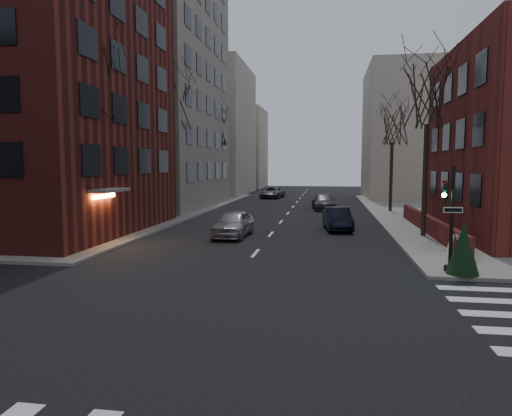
% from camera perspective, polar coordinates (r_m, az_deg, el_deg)
% --- Properties ---
extents(ground, '(160.00, 160.00, 0.00)m').
position_cam_1_polar(ground, '(10.51, -10.92, -18.18)').
color(ground, black).
rests_on(ground, ground).
extents(building_left_brick, '(15.00, 15.00, 18.00)m').
position_cam_1_polar(building_left_brick, '(32.10, -27.98, 13.45)').
color(building_left_brick, maroon).
rests_on(building_left_brick, ground).
extents(building_left_tan, '(18.00, 18.00, 28.00)m').
position_cam_1_polar(building_left_tan, '(48.60, -16.77, 16.88)').
color(building_left_tan, '#9E9383').
rests_on(building_left_tan, ground).
extents(low_wall_right, '(0.35, 16.00, 1.00)m').
position_cam_1_polar(low_wall_right, '(28.89, 20.77, -1.94)').
color(low_wall_right, maroon).
rests_on(low_wall_right, sidewalk_far_right).
extents(building_distant_la, '(14.00, 16.00, 18.00)m').
position_cam_1_polar(building_distant_la, '(66.79, -7.14, 9.55)').
color(building_distant_la, '#B3AB97').
rests_on(building_distant_la, ground).
extents(building_distant_ra, '(14.00, 14.00, 16.00)m').
position_cam_1_polar(building_distant_ra, '(60.30, 20.30, 8.75)').
color(building_distant_ra, '#B3AB97').
rests_on(building_distant_ra, ground).
extents(building_distant_lb, '(10.00, 12.00, 14.00)m').
position_cam_1_polar(building_distant_lb, '(82.72, -2.50, 7.41)').
color(building_distant_lb, '#B3AB97').
rests_on(building_distant_lb, ground).
extents(traffic_signal, '(0.76, 0.44, 4.00)m').
position_cam_1_polar(traffic_signal, '(18.76, 23.07, -1.99)').
color(traffic_signal, black).
rests_on(traffic_signal, sidewalk_far_right).
extents(tree_left_a, '(4.18, 4.18, 10.26)m').
position_cam_1_polar(tree_left_a, '(26.39, -19.23, 14.49)').
color(tree_left_a, '#2D231C').
rests_on(tree_left_a, sidewalk_far_left).
extents(tree_left_b, '(4.40, 4.40, 10.80)m').
position_cam_1_polar(tree_left_b, '(37.38, -10.35, 12.63)').
color(tree_left_b, '#2D231C').
rests_on(tree_left_b, sidewalk_far_left).
extents(tree_left_c, '(3.96, 3.96, 9.72)m').
position_cam_1_polar(tree_left_c, '(50.67, -5.04, 9.79)').
color(tree_left_c, '#2D231C').
rests_on(tree_left_c, sidewalk_far_left).
extents(tree_right_a, '(3.96, 3.96, 9.72)m').
position_cam_1_polar(tree_right_a, '(27.85, 20.70, 13.03)').
color(tree_right_a, '#2D231C').
rests_on(tree_right_a, sidewalk_far_right).
extents(tree_right_b, '(3.74, 3.74, 9.18)m').
position_cam_1_polar(tree_right_b, '(41.54, 16.70, 9.92)').
color(tree_right_b, '#2D231C').
rests_on(tree_right_b, sidewalk_far_right).
extents(streetlamp_near, '(0.36, 0.36, 6.28)m').
position_cam_1_polar(streetlamp_near, '(33.12, -11.52, 5.43)').
color(streetlamp_near, black).
rests_on(streetlamp_near, sidewalk_far_left).
extents(streetlamp_far, '(0.36, 0.36, 6.28)m').
position_cam_1_polar(streetlamp_far, '(52.33, -3.83, 5.50)').
color(streetlamp_far, black).
rests_on(streetlamp_far, sidewalk_far_left).
extents(parked_sedan, '(2.00, 4.50, 1.43)m').
position_cam_1_polar(parked_sedan, '(29.78, 10.14, -1.33)').
color(parked_sedan, black).
rests_on(parked_sedan, ground).
extents(car_lane_silver, '(2.02, 4.59, 1.54)m').
position_cam_1_polar(car_lane_silver, '(26.59, -2.86, -1.95)').
color(car_lane_silver, '#AAA9AE').
rests_on(car_lane_silver, ground).
extents(car_lane_gray, '(2.52, 5.07, 1.42)m').
position_cam_1_polar(car_lane_gray, '(42.93, 8.47, 0.75)').
color(car_lane_gray, '#38383D').
rests_on(car_lane_gray, ground).
extents(car_lane_far, '(2.89, 5.28, 1.40)m').
position_cam_1_polar(car_lane_far, '(57.06, 2.02, 1.96)').
color(car_lane_far, '#47464C').
rests_on(car_lane_far, ground).
extents(sandwich_board, '(0.44, 0.60, 0.95)m').
position_cam_1_polar(sandwich_board, '(22.24, 23.57, -4.24)').
color(sandwich_board, white).
rests_on(sandwich_board, sidewalk_far_right).
extents(evergreen_shrub, '(1.49, 1.49, 1.93)m').
position_cam_1_polar(evergreen_shrub, '(18.50, 24.49, -4.62)').
color(evergreen_shrub, black).
rests_on(evergreen_shrub, sidewalk_far_right).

